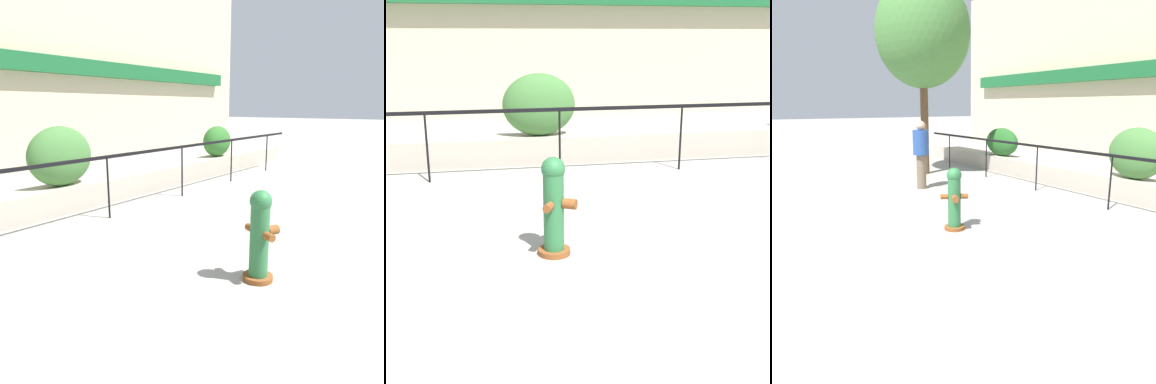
# 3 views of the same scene
# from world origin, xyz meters

# --- Properties ---
(ground_plane) EXTENTS (120.00, 120.00, 0.00)m
(ground_plane) POSITION_xyz_m (0.00, 0.00, 0.00)
(ground_plane) COLOR #9E9991
(planter_wall_low) EXTENTS (18.00, 0.70, 0.50)m
(planter_wall_low) POSITION_xyz_m (0.00, 6.00, 0.25)
(planter_wall_low) COLOR #ADA393
(planter_wall_low) RESTS_ON ground
(fence_railing_segment) EXTENTS (15.00, 0.05, 1.15)m
(fence_railing_segment) POSITION_xyz_m (-0.00, 4.90, 1.02)
(fence_railing_segment) COLOR black
(fence_railing_segment) RESTS_ON ground
(hedge_bush_1) EXTENTS (1.34, 0.70, 1.14)m
(hedge_bush_1) POSITION_xyz_m (-0.19, 6.00, 1.07)
(hedge_bush_1) COLOR #427538
(hedge_bush_1) RESTS_ON planter_wall_low
(fire_hydrant) EXTENTS (0.48, 0.47, 1.08)m
(fire_hydrant) POSITION_xyz_m (-0.64, 1.57, 0.55)
(fire_hydrant) COLOR brown
(fire_hydrant) RESTS_ON ground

